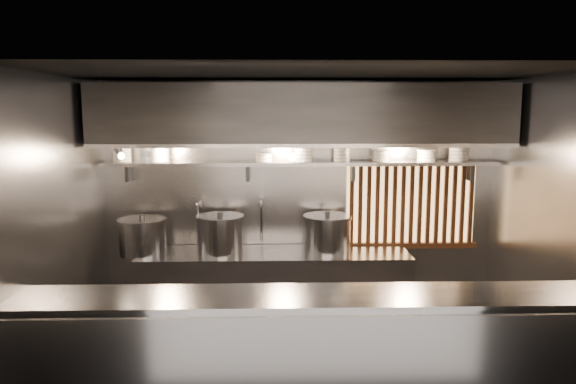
{
  "coord_description": "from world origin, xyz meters",
  "views": [
    {
      "loc": [
        -0.32,
        -4.96,
        2.53
      ],
      "look_at": [
        -0.16,
        0.55,
        1.67
      ],
      "focal_mm": 35.0,
      "sensor_mm": 36.0,
      "label": 1
    }
  ],
  "objects_px": {
    "stock_pot_mid": "(220,234)",
    "stock_pot_right": "(327,233)",
    "heat_lamp": "(119,150)",
    "pendant_bulb": "(292,157)",
    "stock_pot_left": "(143,236)"
  },
  "relations": [
    {
      "from": "stock_pot_mid",
      "to": "stock_pot_right",
      "type": "distance_m",
      "value": 1.19
    },
    {
      "from": "pendant_bulb",
      "to": "stock_pot_mid",
      "type": "distance_m",
      "value": 1.17
    },
    {
      "from": "pendant_bulb",
      "to": "stock_pot_mid",
      "type": "relative_size",
      "value": 0.26
    },
    {
      "from": "stock_pot_mid",
      "to": "stock_pot_left",
      "type": "bearing_deg",
      "value": -179.39
    },
    {
      "from": "stock_pot_left",
      "to": "pendant_bulb",
      "type": "bearing_deg",
      "value": 3.49
    },
    {
      "from": "heat_lamp",
      "to": "stock_pot_mid",
      "type": "bearing_deg",
      "value": 14.49
    },
    {
      "from": "pendant_bulb",
      "to": "stock_pot_mid",
      "type": "height_order",
      "value": "pendant_bulb"
    },
    {
      "from": "stock_pot_mid",
      "to": "heat_lamp",
      "type": "bearing_deg",
      "value": -165.51
    },
    {
      "from": "heat_lamp",
      "to": "pendant_bulb",
      "type": "xyz_separation_m",
      "value": [
        1.8,
        0.35,
        -0.11
      ]
    },
    {
      "from": "heat_lamp",
      "to": "pendant_bulb",
      "type": "bearing_deg",
      "value": 11.0
    },
    {
      "from": "heat_lamp",
      "to": "stock_pot_right",
      "type": "bearing_deg",
      "value": 8.01
    },
    {
      "from": "stock_pot_mid",
      "to": "stock_pot_right",
      "type": "relative_size",
      "value": 1.18
    },
    {
      "from": "heat_lamp",
      "to": "stock_pot_mid",
      "type": "height_order",
      "value": "heat_lamp"
    },
    {
      "from": "stock_pot_mid",
      "to": "stock_pot_right",
      "type": "xyz_separation_m",
      "value": [
        1.19,
        0.05,
        -0.01
      ]
    },
    {
      "from": "pendant_bulb",
      "to": "stock_pot_left",
      "type": "height_order",
      "value": "pendant_bulb"
    }
  ]
}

